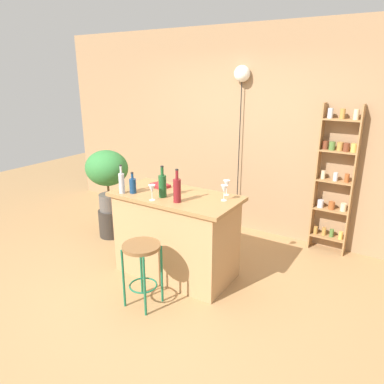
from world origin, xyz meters
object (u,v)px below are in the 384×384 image
at_px(spice_shelf, 335,178).
at_px(cookbook, 160,185).
at_px(bar_stool, 142,260).
at_px(bottle_spirits_clear, 122,183).
at_px(plant_stool, 111,223).
at_px(bottle_vinegar, 162,185).
at_px(potted_plant, 107,172).
at_px(wine_glass_center, 224,190).
at_px(bottle_soda_blue, 177,190).
at_px(bottle_olive_oil, 133,185).
at_px(pendant_globe_light, 242,76).
at_px(wine_glass_right, 227,185).
at_px(wine_glass_left, 152,189).

height_order(spice_shelf, cookbook, spice_shelf).
height_order(bar_stool, bottle_spirits_clear, bottle_spirits_clear).
bearing_deg(plant_stool, spice_shelf, 23.69).
bearing_deg(spice_shelf, bottle_vinegar, -130.60).
bearing_deg(potted_plant, spice_shelf, 23.69).
height_order(bar_stool, bottle_vinegar, bottle_vinegar).
relative_size(spice_shelf, bottle_spirits_clear, 5.88).
distance_m(potted_plant, wine_glass_center, 1.88).
relative_size(spice_shelf, cookbook, 8.84).
bearing_deg(bottle_soda_blue, bottle_olive_oil, -178.35).
bearing_deg(bar_stool, wine_glass_center, 59.11).
bearing_deg(pendant_globe_light, bottle_vinegar, -92.94).
bearing_deg(wine_glass_right, wine_glass_center, -70.77).
xyz_separation_m(wine_glass_right, pendant_globe_light, (-0.45, 1.26, 1.08)).
bearing_deg(bar_stool, spice_shelf, 59.73).
distance_m(bottle_olive_oil, bottle_spirits_clear, 0.12).
relative_size(bar_stool, wine_glass_center, 3.94).
bearing_deg(spice_shelf, wine_glass_right, -125.15).
height_order(bottle_spirits_clear, pendant_globe_light, pendant_globe_light).
distance_m(bar_stool, wine_glass_left, 0.71).
relative_size(bottle_olive_oil, bottle_soda_blue, 0.68).
height_order(bottle_vinegar, wine_glass_center, bottle_vinegar).
xyz_separation_m(potted_plant, wine_glass_right, (1.81, -0.05, 0.13)).
distance_m(bar_stool, plant_stool, 1.74).
relative_size(potted_plant, wine_glass_right, 5.11).
xyz_separation_m(bottle_olive_oil, wine_glass_center, (0.95, 0.31, 0.03)).
bearing_deg(bottle_soda_blue, plant_stool, 161.08).
relative_size(bottle_soda_blue, wine_glass_center, 2.10).
distance_m(potted_plant, pendant_globe_light, 2.18).
xyz_separation_m(plant_stool, cookbook, (1.04, -0.19, 0.77)).
bearing_deg(bottle_soda_blue, potted_plant, 161.08).
bearing_deg(potted_plant, bottle_vinegar, -19.91).
distance_m(bottle_spirits_clear, cookbook, 0.47).
xyz_separation_m(bottle_spirits_clear, pendant_globe_light, (0.53, 1.81, 1.08)).
xyz_separation_m(plant_stool, bottle_soda_blue, (1.49, -0.51, 0.88)).
relative_size(bar_stool, spice_shelf, 0.35).
distance_m(bottle_spirits_clear, wine_glass_right, 1.13).
height_order(wine_glass_right, cookbook, wine_glass_right).
bearing_deg(bottle_vinegar, bottle_spirits_clear, -162.95).
bearing_deg(bottle_vinegar, pendant_globe_light, 87.06).
bearing_deg(bottle_vinegar, potted_plant, 160.09).
relative_size(spice_shelf, bottle_soda_blue, 5.40).
distance_m(wine_glass_center, wine_glass_right, 0.18).
xyz_separation_m(potted_plant, bottle_vinegar, (1.27, -0.46, 0.14)).
distance_m(bottle_vinegar, wine_glass_left, 0.15).
height_order(bottle_spirits_clear, cookbook, bottle_spirits_clear).
bearing_deg(wine_glass_center, plant_stool, 173.34).
distance_m(wine_glass_center, cookbook, 0.84).
xyz_separation_m(bottle_olive_oil, cookbook, (0.12, 0.33, -0.07)).
xyz_separation_m(spice_shelf, bottle_olive_oil, (-1.75, -1.70, 0.06)).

